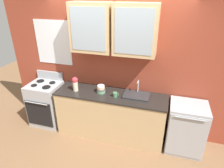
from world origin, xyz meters
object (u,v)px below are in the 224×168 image
(sink_faucet, at_px, (136,95))
(cup_near_sink, at_px, (115,95))
(dishwasher, at_px, (186,128))
(vase, at_px, (75,83))
(stove_range, at_px, (47,103))
(bowl_stack, at_px, (101,89))

(sink_faucet, height_order, cup_near_sink, sink_faucet)
(cup_near_sink, distance_m, dishwasher, 1.36)
(vase, xyz_separation_m, dishwasher, (2.04, 0.05, -0.60))
(cup_near_sink, bearing_deg, stove_range, 177.40)
(bowl_stack, distance_m, vase, 0.49)
(cup_near_sink, bearing_deg, sink_faucet, 20.57)
(stove_range, bearing_deg, vase, -4.31)
(stove_range, relative_size, sink_faucet, 2.36)
(bowl_stack, bearing_deg, vase, -172.18)
(cup_near_sink, xyz_separation_m, dishwasher, (1.27, 0.06, -0.50))
(dishwasher, bearing_deg, bowl_stack, 179.47)
(bowl_stack, bearing_deg, dishwasher, -0.53)
(bowl_stack, relative_size, cup_near_sink, 1.44)
(vase, bearing_deg, dishwasher, 1.45)
(sink_faucet, xyz_separation_m, cup_near_sink, (-0.36, -0.13, 0.02))
(dishwasher, bearing_deg, vase, -178.55)
(dishwasher, bearing_deg, cup_near_sink, -177.06)
(bowl_stack, height_order, vase, vase)
(sink_faucet, bearing_deg, stove_range, -178.03)
(bowl_stack, xyz_separation_m, vase, (-0.48, -0.07, 0.08))
(sink_faucet, distance_m, vase, 1.15)
(stove_range, distance_m, vase, 0.96)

